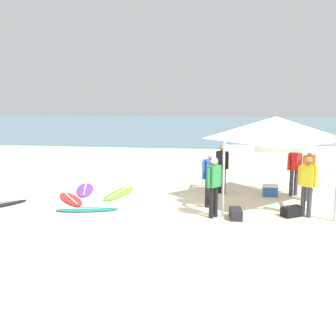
{
  "coord_description": "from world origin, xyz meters",
  "views": [
    {
      "loc": [
        1.72,
        -11.91,
        3.42
      ],
      "look_at": [
        -0.19,
        1.37,
        1.0
      ],
      "focal_mm": 44.12,
      "sensor_mm": 36.0,
      "label": 1
    }
  ],
  "objects_px": {
    "person_blue": "(210,175)",
    "gear_bag_by_pole": "(292,211)",
    "canopy_tent": "(275,128)",
    "person_green": "(214,183)",
    "surfboard_teal": "(87,209)",
    "surfboard_purple": "(85,189)",
    "person_yellow": "(307,182)",
    "cooler_box": "(270,190)",
    "person_red": "(294,167)",
    "gear_bag_near_tent": "(236,214)",
    "person_black": "(222,165)",
    "person_orange": "(308,171)",
    "surfboard_lime": "(119,193)",
    "surfboard_red": "(71,199)"
  },
  "relations": [
    {
      "from": "gear_bag_by_pole",
      "to": "surfboard_lime",
      "type": "bearing_deg",
      "value": 161.32
    },
    {
      "from": "person_green",
      "to": "gear_bag_by_pole",
      "type": "bearing_deg",
      "value": 11.0
    },
    {
      "from": "surfboard_purple",
      "to": "gear_bag_near_tent",
      "type": "relative_size",
      "value": 3.72
    },
    {
      "from": "person_orange",
      "to": "person_blue",
      "type": "bearing_deg",
      "value": -158.2
    },
    {
      "from": "person_orange",
      "to": "person_blue",
      "type": "height_order",
      "value": "same"
    },
    {
      "from": "person_blue",
      "to": "gear_bag_near_tent",
      "type": "bearing_deg",
      "value": -54.87
    },
    {
      "from": "person_red",
      "to": "gear_bag_near_tent",
      "type": "height_order",
      "value": "person_red"
    },
    {
      "from": "person_red",
      "to": "person_blue",
      "type": "distance_m",
      "value": 3.33
    },
    {
      "from": "person_red",
      "to": "gear_bag_by_pole",
      "type": "relative_size",
      "value": 2.85
    },
    {
      "from": "person_red",
      "to": "gear_bag_near_tent",
      "type": "distance_m",
      "value": 3.67
    },
    {
      "from": "surfboard_lime",
      "to": "person_green",
      "type": "xyz_separation_m",
      "value": [
        3.32,
        -2.3,
        0.95
      ]
    },
    {
      "from": "person_yellow",
      "to": "person_blue",
      "type": "bearing_deg",
      "value": 166.89
    },
    {
      "from": "person_black",
      "to": "gear_bag_by_pole",
      "type": "xyz_separation_m",
      "value": [
        2.02,
        -2.48,
        -0.85
      ]
    },
    {
      "from": "person_red",
      "to": "person_green",
      "type": "height_order",
      "value": "same"
    },
    {
      "from": "person_blue",
      "to": "cooler_box",
      "type": "bearing_deg",
      "value": 39.95
    },
    {
      "from": "canopy_tent",
      "to": "surfboard_teal",
      "type": "distance_m",
      "value": 6.16
    },
    {
      "from": "gear_bag_near_tent",
      "to": "surfboard_lime",
      "type": "bearing_deg",
      "value": 149.48
    },
    {
      "from": "cooler_box",
      "to": "person_orange",
      "type": "bearing_deg",
      "value": -19.88
    },
    {
      "from": "person_orange",
      "to": "person_green",
      "type": "relative_size",
      "value": 1.0
    },
    {
      "from": "surfboard_teal",
      "to": "person_red",
      "type": "relative_size",
      "value": 1.11
    },
    {
      "from": "canopy_tent",
      "to": "person_red",
      "type": "distance_m",
      "value": 2.1
    },
    {
      "from": "person_blue",
      "to": "gear_bag_by_pole",
      "type": "relative_size",
      "value": 2.85
    },
    {
      "from": "surfboard_teal",
      "to": "person_blue",
      "type": "xyz_separation_m",
      "value": [
        3.59,
        0.92,
        0.95
      ]
    },
    {
      "from": "person_yellow",
      "to": "cooler_box",
      "type": "distance_m",
      "value": 2.53
    },
    {
      "from": "canopy_tent",
      "to": "surfboard_purple",
      "type": "xyz_separation_m",
      "value": [
        -6.44,
        1.03,
        -2.35
      ]
    },
    {
      "from": "surfboard_red",
      "to": "person_blue",
      "type": "bearing_deg",
      "value": -2.59
    },
    {
      "from": "canopy_tent",
      "to": "person_green",
      "type": "distance_m",
      "value": 2.77
    },
    {
      "from": "person_red",
      "to": "person_black",
      "type": "xyz_separation_m",
      "value": [
        -2.42,
        -0.03,
        0.0
      ]
    },
    {
      "from": "person_black",
      "to": "canopy_tent",
      "type": "bearing_deg",
      "value": -39.24
    },
    {
      "from": "surfboard_red",
      "to": "surfboard_lime",
      "type": "relative_size",
      "value": 0.86
    },
    {
      "from": "canopy_tent",
      "to": "gear_bag_by_pole",
      "type": "bearing_deg",
      "value": -69.67
    },
    {
      "from": "person_green",
      "to": "surfboard_purple",
      "type": "bearing_deg",
      "value": 150.5
    },
    {
      "from": "surfboard_red",
      "to": "person_red",
      "type": "bearing_deg",
      "value": 12.82
    },
    {
      "from": "person_black",
      "to": "surfboard_lime",
      "type": "bearing_deg",
      "value": -170.14
    },
    {
      "from": "person_orange",
      "to": "person_green",
      "type": "height_order",
      "value": "same"
    },
    {
      "from": "canopy_tent",
      "to": "gear_bag_near_tent",
      "type": "height_order",
      "value": "canopy_tent"
    },
    {
      "from": "surfboard_red",
      "to": "gear_bag_near_tent",
      "type": "height_order",
      "value": "gear_bag_near_tent"
    },
    {
      "from": "person_orange",
      "to": "person_black",
      "type": "bearing_deg",
      "value": 167.92
    },
    {
      "from": "surfboard_teal",
      "to": "surfboard_purple",
      "type": "bearing_deg",
      "value": 110.57
    },
    {
      "from": "surfboard_teal",
      "to": "person_yellow",
      "type": "distance_m",
      "value": 6.39
    },
    {
      "from": "canopy_tent",
      "to": "surfboard_purple",
      "type": "height_order",
      "value": "canopy_tent"
    },
    {
      "from": "cooler_box",
      "to": "surfboard_teal",
      "type": "bearing_deg",
      "value": -155.18
    },
    {
      "from": "person_yellow",
      "to": "person_black",
      "type": "distance_m",
      "value": 3.43
    },
    {
      "from": "canopy_tent",
      "to": "surfboard_teal",
      "type": "height_order",
      "value": "canopy_tent"
    },
    {
      "from": "surfboard_purple",
      "to": "cooler_box",
      "type": "distance_m",
      "value": 6.49
    },
    {
      "from": "person_yellow",
      "to": "surfboard_teal",
      "type": "bearing_deg",
      "value": -177.41
    },
    {
      "from": "canopy_tent",
      "to": "person_green",
      "type": "relative_size",
      "value": 1.84
    },
    {
      "from": "gear_bag_by_pole",
      "to": "cooler_box",
      "type": "bearing_deg",
      "value": 99.65
    },
    {
      "from": "person_black",
      "to": "person_blue",
      "type": "bearing_deg",
      "value": -100.39
    },
    {
      "from": "surfboard_teal",
      "to": "person_red",
      "type": "height_order",
      "value": "person_red"
    }
  ]
}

